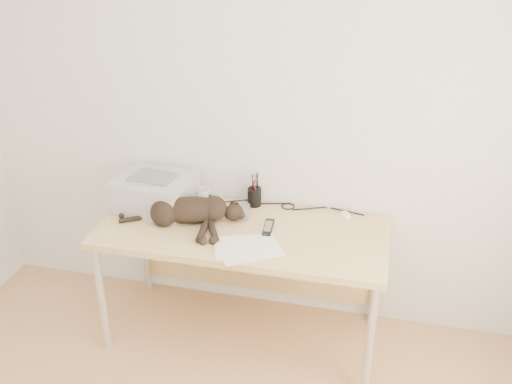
% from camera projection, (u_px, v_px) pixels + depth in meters
% --- Properties ---
extents(wall_back, '(3.50, 0.00, 3.50)m').
position_uv_depth(wall_back, '(257.00, 112.00, 3.22)').
color(wall_back, white).
rests_on(wall_back, floor).
extents(desk, '(1.60, 0.70, 0.74)m').
position_uv_depth(desk, '(246.00, 241.00, 3.29)').
color(desk, tan).
rests_on(desk, floor).
extents(printer, '(0.46, 0.40, 0.20)m').
position_uv_depth(printer, '(155.00, 192.00, 3.35)').
color(printer, '#AFB0B4').
rests_on(printer, desk).
extents(papers, '(0.41, 0.36, 0.01)m').
position_uv_depth(papers, '(248.00, 248.00, 2.98)').
color(papers, white).
rests_on(papers, desk).
extents(cat, '(0.71, 0.36, 0.16)m').
position_uv_depth(cat, '(187.00, 212.00, 3.19)').
color(cat, black).
rests_on(cat, desk).
extents(mug, '(0.12, 0.12, 0.08)m').
position_uv_depth(mug, '(203.00, 196.00, 3.43)').
color(mug, silver).
rests_on(mug, desk).
extents(pen_cup, '(0.08, 0.08, 0.21)m').
position_uv_depth(pen_cup, '(254.00, 196.00, 3.39)').
color(pen_cup, black).
rests_on(pen_cup, desk).
extents(remote_grey, '(0.09, 0.21, 0.02)m').
position_uv_depth(remote_grey, '(245.00, 210.00, 3.33)').
color(remote_grey, slate).
rests_on(remote_grey, desk).
extents(remote_black, '(0.06, 0.18, 0.02)m').
position_uv_depth(remote_black, '(268.00, 228.00, 3.15)').
color(remote_black, black).
rests_on(remote_black, desk).
extents(mouse, '(0.09, 0.12, 0.03)m').
position_uv_depth(mouse, '(345.00, 214.00, 3.28)').
color(mouse, white).
rests_on(mouse, desk).
extents(cable_tangle, '(1.36, 0.08, 0.01)m').
position_uv_depth(cable_tangle, '(255.00, 203.00, 3.43)').
color(cable_tangle, black).
rests_on(cable_tangle, desk).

